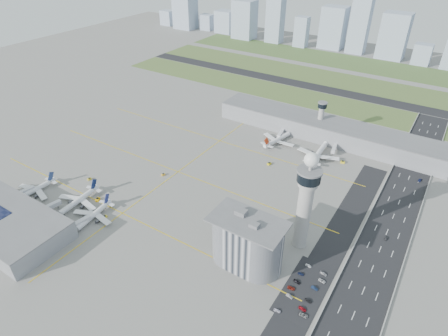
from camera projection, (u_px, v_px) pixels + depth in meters
The scene contains 61 objects.
ground at pixel (196, 210), 255.78m from camera, with size 1000.00×1000.00×0.00m, color gray.
grass_strip_0 at pixel (300, 97), 423.09m from camera, with size 480.00×50.00×0.08m, color #50642F.
grass_strip_1 at pixel (323, 78), 475.85m from camera, with size 480.00×60.00×0.08m, color #536F34.
grass_strip_2 at pixel (343, 61), 532.12m from camera, with size 480.00×70.00×0.08m, color #496A32.
runway at pixel (312, 87), 449.11m from camera, with size 480.00×22.00×0.10m, color black.
highway at pixel (366, 283), 203.60m from camera, with size 28.00×500.00×0.10m, color black.
barrier_left at pixel (341, 271), 209.65m from camera, with size 0.60×500.00×1.20m, color #9E9E99.
barrier_right at pixel (394, 294), 196.95m from camera, with size 0.60×500.00×1.20m, color #9E9E99.
landside_road at pixel (316, 276), 207.91m from camera, with size 18.00×260.00×0.08m, color black.
parking_lot at pixel (304, 289), 200.37m from camera, with size 20.00×44.00×0.10m, color black.
taxiway_line_h_0 at pixel (122, 213), 252.81m from camera, with size 260.00×0.60×0.01m, color yellow.
taxiway_line_h_1 at pixel (178, 172), 295.02m from camera, with size 260.00×0.60×0.01m, color yellow.
taxiway_line_h_2 at pixel (220, 141), 337.22m from camera, with size 260.00×0.60×0.01m, color yellow.
taxiway_line_v at pixel (178, 172), 295.02m from camera, with size 0.60×260.00×0.01m, color yellow.
control_tower at pixel (306, 198), 209.58m from camera, with size 14.00×14.00×64.50m.
secondary_tower at pixel (321, 116), 337.39m from camera, with size 8.60×8.60×31.90m.
admin_building at pixel (247, 242), 208.35m from camera, with size 42.00×24.00×33.50m.
terminal_pier at pixel (329, 130), 337.42m from camera, with size 210.00×32.00×15.80m.
near_terminal at pixel (5, 224), 234.50m from camera, with size 84.00×42.00×13.00m.
airplane_near_a at pixel (32, 189), 267.66m from camera, with size 36.31×30.86×10.17m, color white, non-canonical shape.
airplane_near_b at pixel (76, 199), 257.12m from camera, with size 38.88×33.05×10.89m, color white, non-canonical shape.
airplane_near_c at pixel (91, 214), 244.50m from camera, with size 35.67×30.32×9.99m, color white, non-canonical shape.
airplane_far_a at pixel (279, 137), 332.34m from camera, with size 38.79×32.97×10.86m, color white, non-canonical shape.
airplane_far_b at pixel (319, 151), 310.98m from camera, with size 42.20×35.87×11.82m, color white, non-canonical shape.
jet_bridge_near_0 at pixel (15, 198), 262.56m from camera, with size 14.00×3.00×5.70m, color silver, non-canonical shape.
jet_bridge_near_1 at pixel (41, 213), 248.95m from camera, with size 14.00×3.00×5.70m, color silver, non-canonical shape.
jet_bridge_near_2 at pixel (71, 229), 235.35m from camera, with size 14.00×3.00×5.70m, color silver, non-canonical shape.
jet_bridge_far_0 at pixel (282, 131), 346.16m from camera, with size 14.00×3.00×5.70m, color silver, non-canonical shape.
jet_bridge_far_1 at pixel (335, 146), 323.49m from camera, with size 14.00×3.00×5.70m, color silver, non-canonical shape.
tug_0 at pixel (89, 179), 285.46m from camera, with size 1.95×2.83×1.64m, color gold, non-canonical shape.
tug_1 at pixel (98, 199), 264.02m from camera, with size 2.40×3.50×2.03m, color #FAB105, non-canonical shape.
tug_2 at pixel (105, 217), 248.63m from camera, with size 1.89×2.74×1.59m, color yellow, non-canonical shape.
tug_3 at pixel (163, 174), 290.49m from camera, with size 1.92×2.80×1.63m, color gold, non-canonical shape.
tug_4 at pixel (269, 163), 303.46m from camera, with size 2.25×3.28×1.91m, color gold, non-canonical shape.
tug_5 at pixel (343, 162), 305.53m from camera, with size 2.31×3.36×1.95m, color yellow, non-canonical shape.
car_lot_0 at pixel (277, 310), 188.45m from camera, with size 1.51×3.74×1.28m, color silver.
car_lot_1 at pixel (290, 296), 195.75m from camera, with size 1.35×3.87×1.27m, color #949494.
car_lot_2 at pixel (291, 288), 200.13m from camera, with size 1.91×4.15×1.15m, color maroon.
car_lot_3 at pixel (297, 282), 203.70m from camera, with size 1.62×3.97×1.15m, color black.
car_lot_4 at pixel (301, 274), 208.30m from camera, with size 1.39×3.45×1.17m, color #1A254C.
car_lot_5 at pixel (308, 266), 213.31m from camera, with size 1.17×3.34×1.10m, color white.
car_lot_6 at pixel (304, 315), 186.23m from camera, with size 2.07×4.50×1.25m, color gray.
car_lot_7 at pixel (303, 309), 189.31m from camera, with size 1.64×4.04×1.17m, color maroon.
car_lot_8 at pixel (308, 300), 193.44m from camera, with size 1.56×3.87×1.32m, color black.
car_lot_9 at pixel (315, 288), 200.08m from camera, with size 1.32×3.80×1.25m, color #172848.
car_lot_10 at pixel (322, 281), 204.21m from camera, with size 1.87×4.05×1.12m, color silver.
car_lot_11 at pixel (323, 274), 208.41m from camera, with size 1.62×3.99×1.16m, color #99999F.
car_hw_1 at pixel (386, 238), 231.85m from camera, with size 1.18×3.38×1.11m, color black.
car_hw_2 at pixel (420, 180), 284.30m from camera, with size 2.02×4.39×1.22m, color navy.
car_hw_4 at pixel (415, 143), 332.19m from camera, with size 1.42×3.52×1.20m, color gray.
skyline_bldg_0 at pixel (168, 18), 716.47m from camera, with size 24.05×19.24×26.50m, color #9EADC1.
skyline_bldg_1 at pixel (185, 10), 681.78m from camera, with size 37.63×30.10×65.60m, color #9EADC1.
skyline_bldg_2 at pixel (207, 22), 683.11m from camera, with size 22.81×18.25×26.79m, color #9EADC1.
skyline_bldg_3 at pixel (225, 22), 663.63m from camera, with size 32.30×25.84×36.93m, color #9EADC1.
skyline_bldg_4 at pixel (244, 19), 624.04m from camera, with size 35.81×28.65×60.36m, color #9EADC1.
skyline_bldg_5 at pixel (275, 21), 600.74m from camera, with size 25.49×20.39×66.89m, color #9EADC1.
skyline_bldg_6 at pixel (301, 32), 583.93m from camera, with size 20.04×16.03×45.20m, color #9EADC1.
skyline_bldg_7 at pixel (333, 28), 573.29m from camera, with size 35.76×28.61×61.22m, color #9EADC1.
skyline_bldg_8 at pixel (360, 24), 545.33m from camera, with size 26.33×21.06×83.39m, color #9EADC1.
skyline_bldg_9 at pixel (394, 36), 529.15m from camera, with size 36.96×29.57×62.11m, color #9EADC1.
skyline_bldg_10 at pixel (422, 54), 512.98m from camera, with size 23.01×18.41×27.75m, color #9EADC1.
Camera 1 is at (123.44, -156.46, 163.98)m, focal length 30.00 mm.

